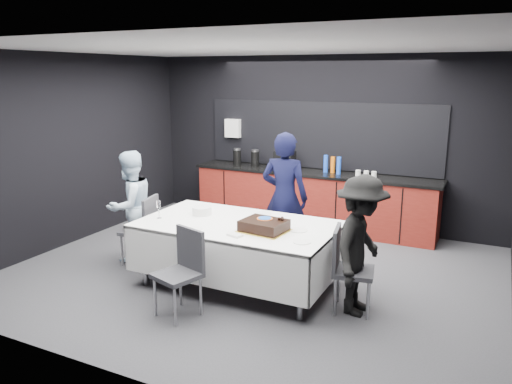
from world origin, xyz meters
TOP-DOWN VIEW (x-y plane):
  - ground at (0.00, 0.00)m, footprint 6.00×6.00m
  - room_shell at (0.00, 0.00)m, footprint 6.04×5.04m
  - kitchenette at (-0.02, 2.22)m, footprint 4.10×0.64m
  - party_table at (0.00, -0.40)m, footprint 2.32×1.32m
  - cake_assembly at (0.42, -0.54)m, footprint 0.56×0.47m
  - plate_stack at (-0.57, -0.27)m, footprint 0.24×0.24m
  - loose_plate_near at (-0.32, -0.83)m, footprint 0.18×0.18m
  - loose_plate_right_a at (0.75, -0.35)m, footprint 0.21×0.21m
  - loose_plate_right_b at (0.94, -0.71)m, footprint 0.19×0.19m
  - loose_plate_far at (0.11, 0.09)m, footprint 0.20×0.20m
  - fork_pile at (0.21, -0.84)m, footprint 0.18×0.14m
  - champagne_flute at (-0.96, -0.64)m, footprint 0.06×0.06m
  - chair_left at (-1.45, -0.34)m, footprint 0.50×0.50m
  - chair_right at (1.36, -0.48)m, footprint 0.49×0.49m
  - chair_near at (-0.17, -1.31)m, footprint 0.52×0.52m
  - person_center at (0.18, 0.61)m, footprint 0.67×0.46m
  - person_left at (-1.72, -0.27)m, footprint 0.67×0.81m
  - person_right at (1.50, -0.46)m, footprint 0.60×0.99m

SIDE VIEW (x-z plane):
  - ground at x=0.00m, z-range 0.00..0.00m
  - chair_left at x=-1.45m, z-range 0.07..1.00m
  - chair_right at x=1.36m, z-range 0.07..1.00m
  - chair_near at x=-0.17m, z-range 0.07..1.00m
  - kitchenette at x=-0.02m, z-range -0.48..1.57m
  - party_table at x=0.00m, z-range 0.25..1.03m
  - person_right at x=1.50m, z-range 0.00..1.50m
  - person_left at x=-1.72m, z-range 0.00..1.50m
  - loose_plate_near at x=-0.32m, z-range 0.78..0.79m
  - loose_plate_right_a at x=0.75m, z-range 0.78..0.79m
  - loose_plate_right_b at x=0.94m, z-range 0.78..0.79m
  - loose_plate_far at x=0.11m, z-range 0.78..0.79m
  - fork_pile at x=0.21m, z-range 0.78..0.81m
  - plate_stack at x=-0.57m, z-range 0.78..0.88m
  - cake_assembly at x=0.42m, z-range 0.76..0.93m
  - person_center at x=0.18m, z-range 0.00..1.76m
  - champagne_flute at x=-0.96m, z-range 0.83..1.05m
  - room_shell at x=0.00m, z-range 0.45..3.27m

